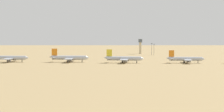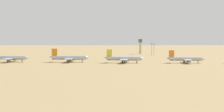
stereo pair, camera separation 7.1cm
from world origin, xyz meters
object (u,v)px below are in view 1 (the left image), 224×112
(light_pole_west, at_px, (154,49))
(parked_jet_orange_3, at_px, (185,59))
(control_tower, at_px, (140,45))
(light_pole_mid, at_px, (152,48))
(parked_jet_red_0, at_px, (9,58))
(parked_jet_orange_1, at_px, (69,58))
(parked_jet_yellow_2, at_px, (124,59))

(light_pole_west, bearing_deg, parked_jet_orange_3, -80.54)
(control_tower, height_order, light_pole_mid, control_tower)
(parked_jet_red_0, relative_size, parked_jet_orange_3, 1.08)
(light_pole_mid, bearing_deg, parked_jet_red_0, -135.35)
(parked_jet_orange_1, height_order, light_pole_mid, light_pole_mid)
(light_pole_west, bearing_deg, light_pole_mid, 164.84)
(parked_jet_orange_1, distance_m, light_pole_west, 158.65)
(parked_jet_orange_3, relative_size, light_pole_west, 2.44)
(parked_jet_red_0, relative_size, light_pole_mid, 2.48)
(parked_jet_orange_1, distance_m, parked_jet_orange_3, 108.76)
(parked_jet_red_0, distance_m, control_tower, 216.39)
(parked_jet_orange_1, xyz_separation_m, parked_jet_yellow_2, (52.14, -7.06, -0.15))
(light_pole_west, height_order, light_pole_mid, light_pole_mid)
(parked_jet_orange_1, relative_size, parked_jet_yellow_2, 1.03)
(parked_jet_orange_1, bearing_deg, light_pole_west, 56.84)
(parked_jet_orange_1, distance_m, control_tower, 186.65)
(parked_jet_orange_1, xyz_separation_m, light_pole_west, (85.56, 133.53, 4.23))
(control_tower, bearing_deg, parked_jet_red_0, -125.25)
(parked_jet_red_0, bearing_deg, parked_jet_orange_1, 6.01)
(light_pole_west, bearing_deg, parked_jet_orange_1, -122.65)
(parked_jet_yellow_2, relative_size, parked_jet_orange_3, 1.06)
(light_pole_west, bearing_deg, parked_jet_red_0, -136.11)
(parked_jet_red_0, height_order, parked_jet_orange_1, parked_jet_orange_1)
(parked_jet_yellow_2, relative_size, light_pole_west, 2.59)
(parked_jet_red_0, xyz_separation_m, parked_jet_yellow_2, (108.59, -3.96, -0.06))
(parked_jet_orange_3, distance_m, control_tower, 183.14)
(parked_jet_orange_1, distance_m, light_pole_mid, 157.78)
(parked_jet_red_0, bearing_deg, parked_jet_yellow_2, 0.78)
(parked_jet_orange_3, height_order, light_pole_west, light_pole_west)
(parked_jet_red_0, distance_m, parked_jet_orange_1, 56.54)
(light_pole_mid, bearing_deg, parked_jet_yellow_2, -102.18)
(parked_jet_yellow_2, relative_size, light_pole_mid, 2.45)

